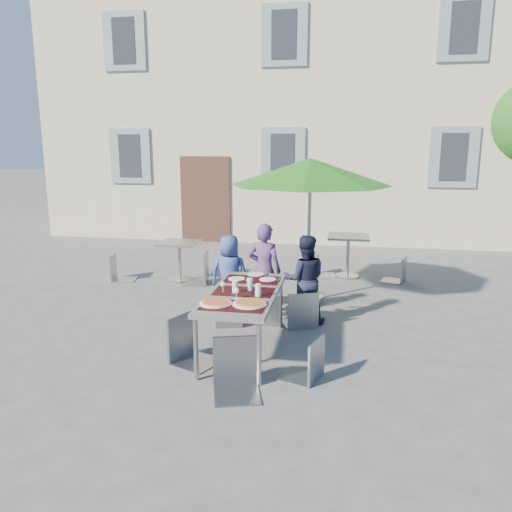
% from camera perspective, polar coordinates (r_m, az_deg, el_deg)
% --- Properties ---
extents(ground, '(90.00, 90.00, 0.00)m').
position_cam_1_polar(ground, '(5.76, -6.72, -12.83)').
color(ground, '#4E4E51').
rests_on(ground, ground).
extents(building, '(13.60, 8.20, 11.10)m').
position_cam_1_polar(building, '(16.72, 5.03, 20.66)').
color(building, '#B9AE95').
rests_on(building, ground).
extents(dining_table, '(0.80, 1.85, 0.76)m').
position_cam_1_polar(dining_table, '(5.99, -1.43, -4.60)').
color(dining_table, '#444549').
rests_on(dining_table, ground).
extents(pizza_near_left, '(0.36, 0.36, 0.03)m').
position_cam_1_polar(pizza_near_left, '(5.53, -4.63, -5.32)').
color(pizza_near_left, white).
rests_on(pizza_near_left, dining_table).
extents(pizza_near_right, '(0.38, 0.38, 0.03)m').
position_cam_1_polar(pizza_near_right, '(5.49, -0.73, -5.42)').
color(pizza_near_right, white).
rests_on(pizza_near_right, dining_table).
extents(glassware, '(0.51, 0.42, 0.15)m').
position_cam_1_polar(glassware, '(5.87, -1.38, -3.61)').
color(glassware, silver).
rests_on(glassware, dining_table).
extents(place_settings, '(0.67, 0.49, 0.01)m').
position_cam_1_polar(place_settings, '(6.58, -0.26, -2.46)').
color(place_settings, white).
rests_on(place_settings, dining_table).
extents(child_0, '(0.59, 0.39, 1.18)m').
position_cam_1_polar(child_0, '(7.44, -3.04, -2.06)').
color(child_0, '#324D8A').
rests_on(child_0, ground).
extents(child_1, '(0.56, 0.43, 1.38)m').
position_cam_1_polar(child_1, '(7.23, 0.97, -1.65)').
color(child_1, '#52356D').
rests_on(child_1, ground).
extents(child_2, '(0.66, 0.44, 1.26)m').
position_cam_1_polar(child_2, '(7.01, 5.57, -2.68)').
color(child_2, '#181C35').
rests_on(child_2, ground).
extents(chair_0, '(0.46, 0.46, 0.84)m').
position_cam_1_polar(chair_0, '(6.88, -3.17, -4.21)').
color(chair_0, gray).
rests_on(chair_0, ground).
extents(chair_1, '(0.38, 0.38, 0.84)m').
position_cam_1_polar(chair_1, '(6.94, 1.55, -4.04)').
color(chair_1, gray).
rests_on(chair_1, ground).
extents(chair_2, '(0.56, 0.57, 0.98)m').
position_cam_1_polar(chair_2, '(6.83, 5.23, -3.56)').
color(chair_2, gray).
rests_on(chair_2, ground).
extents(chair_3, '(0.62, 0.62, 1.05)m').
position_cam_1_polar(chair_3, '(5.79, -7.78, -6.11)').
color(chair_3, gray).
rests_on(chair_3, ground).
extents(chair_4, '(0.50, 0.50, 0.88)m').
position_cam_1_polar(chair_4, '(5.35, 6.05, -8.87)').
color(chair_4, '#90969B').
rests_on(chair_4, ground).
extents(chair_5, '(0.57, 0.57, 1.04)m').
position_cam_1_polar(chair_5, '(5.05, -2.35, -8.91)').
color(chair_5, slate).
rests_on(chair_5, ground).
extents(patio_umbrella, '(2.50, 2.50, 2.28)m').
position_cam_1_polar(patio_umbrella, '(7.79, 6.23, 9.40)').
color(patio_umbrella, '#A9ACB0').
rests_on(patio_umbrella, ground).
extents(cafe_table_0, '(0.69, 0.69, 0.74)m').
position_cam_1_polar(cafe_table_0, '(9.30, -8.74, 0.18)').
color(cafe_table_0, '#A9ACB0').
rests_on(cafe_table_0, ground).
extents(bg_chair_l_0, '(0.50, 0.50, 0.95)m').
position_cam_1_polar(bg_chair_l_0, '(9.57, -15.53, 0.55)').
color(bg_chair_l_0, '#8F959A').
rests_on(bg_chair_l_0, ground).
extents(bg_chair_r_0, '(0.54, 0.53, 1.05)m').
position_cam_1_polar(bg_chair_r_0, '(9.05, -6.43, 0.69)').
color(bg_chair_r_0, gray).
rests_on(bg_chair_r_0, ground).
extents(cafe_table_1, '(0.76, 0.76, 0.81)m').
position_cam_1_polar(cafe_table_1, '(9.58, 10.48, 0.96)').
color(cafe_table_1, '#A9ACB0').
rests_on(cafe_table_1, ground).
extents(bg_chair_l_1, '(0.47, 0.46, 0.88)m').
position_cam_1_polar(bg_chair_l_1, '(9.63, 7.50, 0.70)').
color(bg_chair_l_1, '#91969D').
rests_on(bg_chair_l_1, ground).
extents(bg_chair_r_1, '(0.50, 0.49, 0.89)m').
position_cam_1_polar(bg_chair_r_1, '(9.47, 16.06, 0.18)').
color(bg_chair_r_1, gray).
rests_on(bg_chair_r_1, ground).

